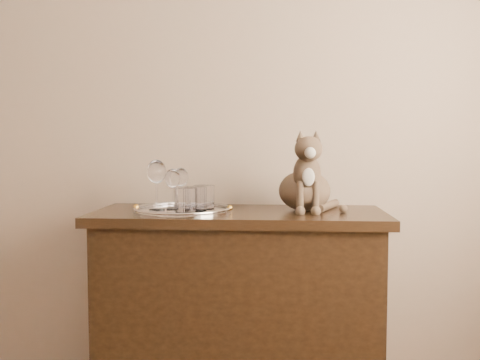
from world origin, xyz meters
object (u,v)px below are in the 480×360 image
object	(u,v)px
tumbler_a	(196,199)
tumbler_b	(186,200)
wine_glass_d	(173,189)
cat	(305,171)
tray	(183,211)
tumbler_c	(204,197)
wine_glass_c	(157,185)
wine_glass_b	(181,188)
sideboard	(239,312)

from	to	relation	value
tumbler_a	tumbler_b	bearing A→B (deg)	-129.86
wine_glass_d	cat	world-z (taller)	cat
tray	tumbler_c	bearing A→B (deg)	18.23
tumbler_c	cat	bearing A→B (deg)	6.46
wine_glass_c	tumbler_b	distance (m)	0.17
wine_glass_b	wine_glass_c	distance (m)	0.12
tray	tumbler_b	xyz separation A→B (m)	(0.03, -0.09, 0.05)
tumbler_c	wine_glass_c	bearing A→B (deg)	-169.17
tray	wine_glass_d	distance (m)	0.10
wine_glass_b	sideboard	bearing A→B (deg)	-10.76
wine_glass_c	tumbler_c	size ratio (longest dim) A/B	2.08
sideboard	tray	xyz separation A→B (m)	(-0.23, -0.03, 0.43)
tray	tumbler_b	world-z (taller)	tumbler_b
wine_glass_b	wine_glass_d	size ratio (longest dim) A/B	1.00
tray	wine_glass_d	xyz separation A→B (m)	(-0.04, 0.01, 0.09)
cat	sideboard	bearing A→B (deg)	-174.40
tumbler_b	cat	distance (m)	0.51
tray	wine_glass_d	bearing A→B (deg)	172.81
tray	tumbler_c	size ratio (longest dim) A/B	4.05
sideboard	tumbler_b	world-z (taller)	tumbler_b
tumbler_a	cat	distance (m)	0.47
cat	wine_glass_b	bearing A→B (deg)	175.88
tumbler_a	sideboard	bearing A→B (deg)	25.71
cat	wine_glass_d	bearing A→B (deg)	-176.50
tumbler_a	tumbler_c	xyz separation A→B (m)	(0.02, 0.08, 0.00)
tray	wine_glass_b	xyz separation A→B (m)	(-0.02, 0.08, 0.09)
wine_glass_b	tumbler_b	distance (m)	0.18
wine_glass_d	tumbler_b	size ratio (longest dim) A/B	1.73
tumbler_a	tumbler_c	distance (m)	0.08
wine_glass_d	tumbler_b	xyz separation A→B (m)	(0.07, -0.10, -0.04)
tumbler_c	cat	xyz separation A→B (m)	(0.42, 0.05, 0.11)
sideboard	cat	world-z (taller)	cat
wine_glass_d	tumbler_c	distance (m)	0.13
tumbler_c	cat	distance (m)	0.43
wine_glass_c	tumbler_a	world-z (taller)	wine_glass_c
sideboard	cat	distance (m)	0.65
tumbler_a	wine_glass_b	bearing A→B (deg)	122.89
wine_glass_b	tumbler_a	world-z (taller)	wine_glass_b
sideboard	tumbler_c	bearing A→B (deg)	-179.02
tumbler_b	cat	xyz separation A→B (m)	(0.47, 0.17, 0.11)
sideboard	tumbler_a	bearing A→B (deg)	-154.29
wine_glass_b	wine_glass_d	xyz separation A→B (m)	(-0.02, -0.07, -0.00)
sideboard	tray	bearing A→B (deg)	-172.59
tumbler_c	tumbler_b	bearing A→B (deg)	-114.69
tumbler_b	wine_glass_c	bearing A→B (deg)	148.32
wine_glass_d	wine_glass_c	bearing A→B (deg)	-167.72
wine_glass_c	wine_glass_b	bearing A→B (deg)	45.41
wine_glass_c	tray	bearing A→B (deg)	4.71
wine_glass_b	wine_glass_c	size ratio (longest dim) A/B	0.82
tray	tumbler_c	distance (m)	0.10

